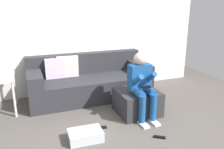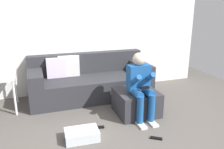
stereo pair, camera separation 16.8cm
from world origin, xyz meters
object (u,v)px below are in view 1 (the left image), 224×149
object	(u,v)px
remote_near_ottoman	(160,137)
person_seated	(142,83)
ottoman	(137,102)
storage_bin	(85,135)
couch_sectional	(89,81)
remote_by_storage_bin	(101,128)

from	to	relation	value
remote_near_ottoman	person_seated	bearing A→B (deg)	120.00
ottoman	remote_near_ottoman	distance (m)	0.84
storage_bin	couch_sectional	bearing A→B (deg)	72.16
couch_sectional	ottoman	size ratio (longest dim) A/B	3.48
person_seated	storage_bin	world-z (taller)	person_seated
ottoman	remote_near_ottoman	size ratio (longest dim) A/B	4.09
person_seated	storage_bin	distance (m)	1.18
person_seated	storage_bin	xyz separation A→B (m)	(-1.01, -0.32, -0.52)
ottoman	storage_bin	bearing A→B (deg)	-154.37
couch_sectional	remote_by_storage_bin	bearing A→B (deg)	-98.47
remote_near_ottoman	storage_bin	bearing A→B (deg)	-163.82
couch_sectional	person_seated	xyz separation A→B (m)	(0.53, -1.16, 0.27)
person_seated	remote_near_ottoman	bearing A→B (deg)	-94.77
couch_sectional	remote_near_ottoman	bearing A→B (deg)	-75.10
remote_by_storage_bin	remote_near_ottoman	bearing A→B (deg)	-30.09
storage_bin	remote_by_storage_bin	bearing A→B (deg)	36.64
person_seated	remote_near_ottoman	xyz separation A→B (m)	(-0.05, -0.64, -0.57)
couch_sectional	storage_bin	distance (m)	1.57
ottoman	person_seated	bearing A→B (deg)	-94.77
ottoman	remote_by_storage_bin	bearing A→B (deg)	-159.37
person_seated	remote_by_storage_bin	xyz separation A→B (m)	(-0.72, -0.11, -0.57)
couch_sectional	ottoman	world-z (taller)	couch_sectional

